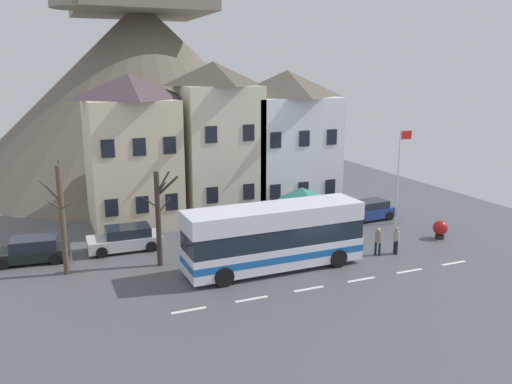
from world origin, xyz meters
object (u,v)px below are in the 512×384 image
at_px(transit_bus, 274,238).
at_px(harbour_buoy, 440,229).
at_px(parked_car_00, 369,210).
at_px(townhouse_02, 286,141).
at_px(parked_car_02, 32,250).
at_px(bare_tree_01, 62,217).
at_px(hilltop_castle, 144,84).
at_px(parked_car_01, 126,239).
at_px(townhouse_01, 214,140).
at_px(bus_shelter, 302,196).
at_px(bare_tree_00, 159,216).
at_px(townhouse_00, 132,151).
at_px(pedestrian_02, 315,233).
at_px(pedestrian_01, 378,239).
at_px(flagpole, 399,170).
at_px(public_bench, 300,225).
at_px(pedestrian_00, 396,240).

bearing_deg(transit_bus, harbour_buoy, 2.19).
bearing_deg(parked_car_00, transit_bus, 26.73).
xyz_separation_m(townhouse_02, parked_car_02, (-18.02, -5.24, -4.50)).
bearing_deg(bare_tree_01, hilltop_castle, 70.05).
height_order(parked_car_01, harbour_buoy, parked_car_01).
bearing_deg(hilltop_castle, parked_car_02, -115.34).
relative_size(townhouse_01, bus_shelter, 3.03).
relative_size(bus_shelter, parked_car_01, 0.85).
height_order(transit_bus, parked_car_02, transit_bus).
height_order(bus_shelter, harbour_buoy, bus_shelter).
bearing_deg(parked_car_00, bus_shelter, 17.25).
relative_size(bus_shelter, bare_tree_00, 0.69).
distance_m(townhouse_00, pedestrian_02, 13.55).
bearing_deg(parked_car_01, townhouse_01, -141.52).
bearing_deg(pedestrian_02, pedestrian_01, -43.48).
bearing_deg(parked_car_00, flagpole, 123.56).
xyz_separation_m(parked_car_01, public_bench, (11.12, -0.80, -0.22)).
relative_size(hilltop_castle, parked_car_02, 8.44).
bearing_deg(hilltop_castle, parked_car_00, -64.66).
distance_m(transit_bus, parked_car_01, 9.19).
xyz_separation_m(pedestrian_01, pedestrian_02, (-2.66, 2.52, -0.08)).
bearing_deg(parked_car_00, parked_car_02, -4.21).
bearing_deg(townhouse_00, flagpole, -22.92).
distance_m(townhouse_00, townhouse_01, 5.98).
bearing_deg(townhouse_01, bus_shelter, -72.17).
height_order(bus_shelter, pedestrian_00, bus_shelter).
bearing_deg(harbour_buoy, parked_car_01, 163.53).
relative_size(parked_car_01, pedestrian_02, 2.79).
bearing_deg(pedestrian_02, harbour_buoy, -10.77).
distance_m(parked_car_01, parked_car_02, 5.07).
height_order(parked_car_00, parked_car_02, parked_car_00).
bearing_deg(townhouse_02, bare_tree_01, -154.53).
distance_m(townhouse_01, harbour_buoy, 16.46).
height_order(hilltop_castle, parked_car_02, hilltop_castle).
bearing_deg(bare_tree_01, parked_car_02, 122.10).
xyz_separation_m(parked_car_00, bare_tree_00, (-15.53, -3.13, 2.09)).
relative_size(parked_car_02, bare_tree_01, 0.71).
bearing_deg(flagpole, public_bench, 172.56).
xyz_separation_m(transit_bus, parked_car_02, (-11.88, 6.08, -1.08)).
bearing_deg(flagpole, parked_car_01, 174.59).
distance_m(parked_car_00, pedestrian_01, 7.36).
height_order(townhouse_01, hilltop_castle, hilltop_castle).
bearing_deg(townhouse_00, parked_car_00, -19.46).
bearing_deg(pedestrian_00, transit_bus, 175.46).
height_order(public_bench, harbour_buoy, harbour_buoy).
xyz_separation_m(transit_bus, parked_car_01, (-6.81, 6.09, -1.05)).
bearing_deg(bare_tree_01, parked_car_01, 36.93).
bearing_deg(parked_car_00, pedestrian_01, 55.64).
bearing_deg(public_bench, bus_shelter, -116.57).
height_order(bus_shelter, pedestrian_01, bus_shelter).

